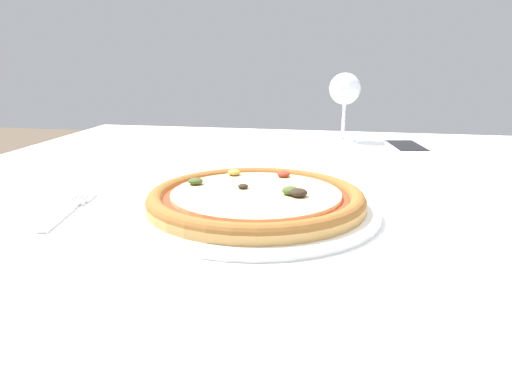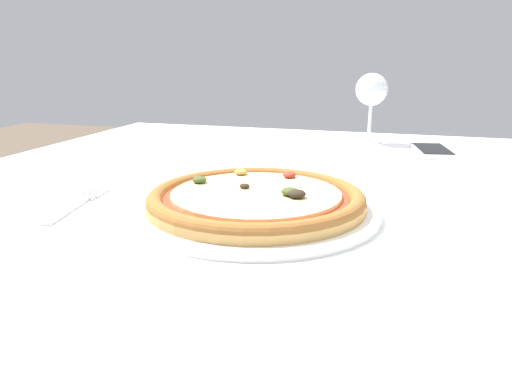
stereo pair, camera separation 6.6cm
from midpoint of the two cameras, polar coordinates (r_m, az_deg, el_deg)
The scene contains 5 objects.
dining_table at distance 0.84m, azimuth 6.79°, elevation -4.10°, with size 1.41×1.16×0.74m.
pizza_plate at distance 0.66m, azimuth -2.84°, elevation -1.13°, with size 0.33×0.33×0.04m.
fork at distance 0.74m, azimuth -23.02°, elevation -1.84°, with size 0.05×0.17×0.00m.
wine_glass_far_left at distance 1.22m, azimuth 8.46°, elevation 11.34°, with size 0.08×0.08×0.16m.
cell_phone at distance 1.14m, azimuth 15.24°, elevation 4.90°, with size 0.10×0.15×0.01m.
Camera 1 is at (0.02, -0.80, 0.95)m, focal length 35.00 mm.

